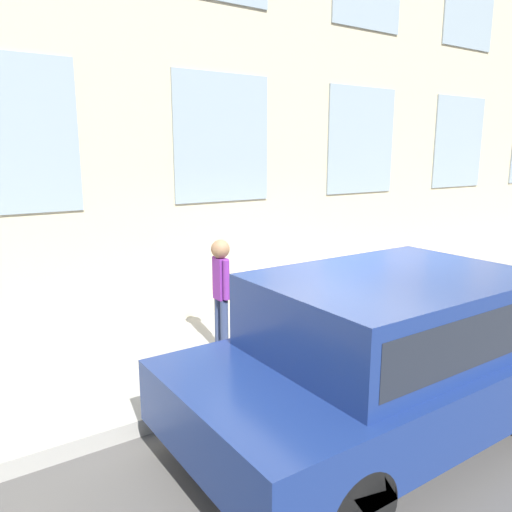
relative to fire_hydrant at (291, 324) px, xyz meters
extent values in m
plane|color=#514F4C|center=(-0.56, -0.16, -0.56)|extent=(80.00, 80.00, 0.00)
cube|color=#9E9B93|center=(0.73, -0.16, -0.47)|extent=(2.57, 60.00, 0.18)
cube|color=#C6B793|center=(2.16, -0.16, 4.09)|extent=(0.30, 40.00, 9.30)
cube|color=#8C9EA8|center=(1.99, -6.26, 2.43)|extent=(0.03, 1.69, 1.96)
cube|color=#8C9EA8|center=(1.99, -3.21, 2.43)|extent=(0.03, 1.69, 1.96)
cube|color=#8C9EA8|center=(1.99, -0.16, 2.43)|extent=(0.03, 1.69, 1.96)
cube|color=#8C9EA8|center=(1.99, 2.89, 2.43)|extent=(0.03, 1.69, 1.96)
cylinder|color=gold|center=(0.00, 0.00, -0.36)|extent=(0.32, 0.32, 0.04)
cylinder|color=gold|center=(0.00, 0.00, -0.07)|extent=(0.24, 0.24, 0.62)
sphere|color=#A4891E|center=(0.00, 0.00, 0.24)|extent=(0.25, 0.25, 0.25)
cylinder|color=black|center=(0.00, 0.00, 0.32)|extent=(0.08, 0.08, 0.10)
cylinder|color=gold|center=(0.00, -0.17, 0.00)|extent=(0.09, 0.10, 0.09)
cylinder|color=gold|center=(0.00, 0.17, 0.00)|extent=(0.09, 0.10, 0.09)
cylinder|color=navy|center=(0.44, 0.75, -0.02)|extent=(0.11, 0.11, 0.72)
cylinder|color=navy|center=(0.59, 0.75, -0.02)|extent=(0.11, 0.11, 0.72)
cube|color=#72288C|center=(0.52, 0.75, 0.61)|extent=(0.20, 0.14, 0.54)
cylinder|color=#72288C|center=(0.38, 0.75, 0.63)|extent=(0.08, 0.08, 0.52)
cylinder|color=#72288C|center=(0.66, 0.75, 0.63)|extent=(0.08, 0.08, 0.52)
sphere|color=#8C6647|center=(0.52, 0.75, 1.01)|extent=(0.24, 0.24, 0.24)
cylinder|color=black|center=(-2.76, 1.58, -0.23)|extent=(0.24, 0.65, 0.65)
cylinder|color=black|center=(-0.90, 1.58, -0.23)|extent=(0.24, 0.65, 0.65)
cylinder|color=black|center=(-0.90, -1.04, -0.23)|extent=(0.24, 0.65, 0.65)
cube|color=navy|center=(-1.83, 0.27, 0.06)|extent=(2.10, 4.22, 0.59)
cube|color=navy|center=(-1.83, 0.17, 0.71)|extent=(1.85, 2.62, 0.72)
cube|color=#1E232D|center=(-1.83, 0.17, 0.71)|extent=(1.86, 2.41, 0.46)
camera|label=1|loc=(-4.93, 3.88, 2.23)|focal=35.00mm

